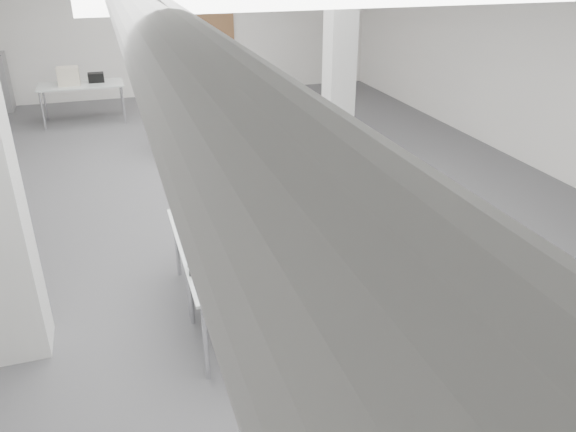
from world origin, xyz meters
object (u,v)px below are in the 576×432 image
office_chair (300,198)px  architect_lamp (355,174)px  laptop (314,273)px  bankers_lamp (281,221)px  seated_person (301,172)px  beige_monitor (229,205)px  monitor (227,225)px  desk_phone (202,267)px  desk_main (291,261)px

office_chair → architect_lamp: architect_lamp is taller
laptop → bankers_lamp: (-0.06, 0.72, 0.15)m
seated_person → laptop: size_ratio=2.52×
architect_lamp → bankers_lamp: bearing=171.8°
seated_person → beige_monitor: (-0.97, -0.67, 0.03)m
monitor → beige_monitor: 0.60m
office_chair → seated_person: seated_person is taller
desk_phone → beige_monitor: 0.95m
office_chair → desk_phone: (-1.39, -1.55, 0.22)m
seated_person → laptop: (-0.53, -1.86, -0.13)m
desk_phone → desk_main: bearing=6.0°
office_chair → monitor: monitor is taller
monitor → laptop: bearing=-23.5°
desk_main → beige_monitor: (-0.34, 0.90, 0.19)m
seated_person → monitor: (-1.11, -1.24, 0.11)m
monitor → beige_monitor: bearing=99.3°
office_chair → laptop: office_chair is taller
office_chair → bankers_lamp: bearing=-115.7°
seated_person → architect_lamp: 1.01m
office_chair → laptop: (-0.53, -1.91, 0.20)m
seated_person → monitor: size_ratio=1.73×
bankers_lamp → desk_phone: bankers_lamp is taller
bankers_lamp → desk_phone: (-0.80, -0.36, -0.13)m
desk_main → laptop: laptop is taller
seated_person → laptop: 1.94m
office_chair → desk_phone: size_ratio=5.51×
office_chair → bankers_lamp: (-0.59, -1.19, 0.35)m
office_chair → beige_monitor: office_chair is taller
monitor → laptop: (0.58, -0.62, -0.24)m
desk_main → desk_phone: bearing=175.4°
office_chair → beige_monitor: 1.26m
desk_phone → bankers_lamp: bearing=34.7°
seated_person → bankers_lamp: (-0.59, -1.14, 0.01)m
desk_phone → architect_lamp: size_ratio=0.23×
office_chair → monitor: 1.76m
laptop → office_chair: bearing=75.8°
desk_main → monitor: monitor is taller
monitor → beige_monitor: monitor is taller
seated_person → beige_monitor: bearing=-145.0°
desk_main → architect_lamp: architect_lamp is taller
laptop → desk_phone: size_ratio=1.69×
bankers_lamp → beige_monitor: beige_monitor is taller
beige_monitor → desk_main: bearing=-92.5°
monitor → bankers_lamp: 0.54m
desk_phone → beige_monitor: bearing=74.0°
bankers_lamp → architect_lamp: architect_lamp is taller
desk_main → architect_lamp: (0.85, 0.62, 0.47)m
desk_main → bankers_lamp: 0.46m
beige_monitor → seated_person: bearing=11.0°
office_chair → bankers_lamp: size_ratio=3.54×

